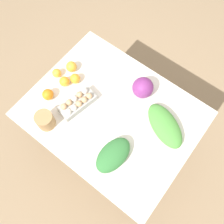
{
  "coord_description": "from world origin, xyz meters",
  "views": [
    {
      "loc": [
        0.41,
        -0.53,
        2.33
      ],
      "look_at": [
        0.0,
        0.0,
        0.74
      ],
      "focal_mm": 40.0,
      "sensor_mm": 36.0,
      "label": 1
    }
  ],
  "objects_px": {
    "orange_2": "(57,73)",
    "orange_4": "(48,95)",
    "orange_3": "(71,67)",
    "egg_carton": "(77,103)",
    "cabbage_purple": "(143,88)",
    "greens_bunch_chard": "(165,126)",
    "paper_bag": "(45,120)",
    "orange_0": "(64,81)",
    "greens_bunch_dandelion": "(113,155)",
    "orange_1": "(75,79)"
  },
  "relations": [
    {
      "from": "egg_carton",
      "to": "orange_0",
      "type": "distance_m",
      "value": 0.2
    },
    {
      "from": "cabbage_purple",
      "to": "orange_4",
      "type": "xyz_separation_m",
      "value": [
        -0.5,
        -0.44,
        -0.03
      ]
    },
    {
      "from": "cabbage_purple",
      "to": "greens_bunch_chard",
      "type": "height_order",
      "value": "cabbage_purple"
    },
    {
      "from": "egg_carton",
      "to": "orange_2",
      "type": "relative_size",
      "value": 4.3
    },
    {
      "from": "orange_2",
      "to": "orange_3",
      "type": "height_order",
      "value": "orange_3"
    },
    {
      "from": "orange_1",
      "to": "orange_3",
      "type": "bearing_deg",
      "value": 146.32
    },
    {
      "from": "orange_4",
      "to": "cabbage_purple",
      "type": "bearing_deg",
      "value": 40.87
    },
    {
      "from": "orange_2",
      "to": "paper_bag",
      "type": "bearing_deg",
      "value": -57.82
    },
    {
      "from": "egg_carton",
      "to": "orange_3",
      "type": "distance_m",
      "value": 0.3
    },
    {
      "from": "paper_bag",
      "to": "orange_3",
      "type": "distance_m",
      "value": 0.46
    },
    {
      "from": "greens_bunch_chard",
      "to": "orange_3",
      "type": "bearing_deg",
      "value": -177.76
    },
    {
      "from": "orange_0",
      "to": "orange_1",
      "type": "relative_size",
      "value": 1.0
    },
    {
      "from": "cabbage_purple",
      "to": "greens_bunch_dandelion",
      "type": "height_order",
      "value": "cabbage_purple"
    },
    {
      "from": "greens_bunch_chard",
      "to": "orange_2",
      "type": "distance_m",
      "value": 0.87
    },
    {
      "from": "paper_bag",
      "to": "orange_0",
      "type": "distance_m",
      "value": 0.33
    },
    {
      "from": "egg_carton",
      "to": "greens_bunch_chard",
      "type": "distance_m",
      "value": 0.62
    },
    {
      "from": "egg_carton",
      "to": "orange_0",
      "type": "relative_size",
      "value": 3.85
    },
    {
      "from": "egg_carton",
      "to": "orange_3",
      "type": "bearing_deg",
      "value": 60.22
    },
    {
      "from": "orange_1",
      "to": "orange_3",
      "type": "distance_m",
      "value": 0.11
    },
    {
      "from": "egg_carton",
      "to": "orange_3",
      "type": "height_order",
      "value": "egg_carton"
    },
    {
      "from": "cabbage_purple",
      "to": "egg_carton",
      "type": "relative_size",
      "value": 0.53
    },
    {
      "from": "orange_1",
      "to": "orange_4",
      "type": "bearing_deg",
      "value": -106.69
    },
    {
      "from": "greens_bunch_dandelion",
      "to": "cabbage_purple",
      "type": "bearing_deg",
      "value": 103.91
    },
    {
      "from": "orange_1",
      "to": "orange_3",
      "type": "xyz_separation_m",
      "value": [
        -0.09,
        0.06,
        0.0
      ]
    },
    {
      "from": "egg_carton",
      "to": "orange_4",
      "type": "bearing_deg",
      "value": 121.43
    },
    {
      "from": "orange_2",
      "to": "orange_3",
      "type": "distance_m",
      "value": 0.12
    },
    {
      "from": "greens_bunch_dandelion",
      "to": "orange_3",
      "type": "relative_size",
      "value": 3.38
    },
    {
      "from": "orange_4",
      "to": "greens_bunch_dandelion",
      "type": "bearing_deg",
      "value": -5.51
    },
    {
      "from": "egg_carton",
      "to": "orange_2",
      "type": "bearing_deg",
      "value": 82.7
    },
    {
      "from": "cabbage_purple",
      "to": "egg_carton",
      "type": "distance_m",
      "value": 0.47
    },
    {
      "from": "egg_carton",
      "to": "orange_1",
      "type": "bearing_deg",
      "value": 56.34
    },
    {
      "from": "greens_bunch_dandelion",
      "to": "orange_3",
      "type": "bearing_deg",
      "value": 152.69
    },
    {
      "from": "orange_1",
      "to": "greens_bunch_dandelion",
      "type": "bearing_deg",
      "value": -26.24
    },
    {
      "from": "orange_0",
      "to": "orange_2",
      "type": "relative_size",
      "value": 1.12
    },
    {
      "from": "greens_bunch_dandelion",
      "to": "orange_4",
      "type": "distance_m",
      "value": 0.63
    },
    {
      "from": "greens_bunch_dandelion",
      "to": "greens_bunch_chard",
      "type": "bearing_deg",
      "value": 67.76
    },
    {
      "from": "greens_bunch_chard",
      "to": "orange_0",
      "type": "bearing_deg",
      "value": -168.41
    },
    {
      "from": "cabbage_purple",
      "to": "paper_bag",
      "type": "relative_size",
      "value": 1.22
    },
    {
      "from": "greens_bunch_chard",
      "to": "greens_bunch_dandelion",
      "type": "relative_size",
      "value": 1.27
    },
    {
      "from": "orange_4",
      "to": "orange_1",
      "type": "bearing_deg",
      "value": 73.31
    },
    {
      "from": "cabbage_purple",
      "to": "greens_bunch_dandelion",
      "type": "xyz_separation_m",
      "value": [
        0.12,
        -0.5,
        -0.03
      ]
    },
    {
      "from": "cabbage_purple",
      "to": "greens_bunch_dandelion",
      "type": "relative_size",
      "value": 0.56
    },
    {
      "from": "orange_4",
      "to": "orange_2",
      "type": "bearing_deg",
      "value": 113.92
    },
    {
      "from": "greens_bunch_chard",
      "to": "orange_4",
      "type": "relative_size",
      "value": 4.23
    },
    {
      "from": "cabbage_purple",
      "to": "orange_1",
      "type": "distance_m",
      "value": 0.49
    },
    {
      "from": "paper_bag",
      "to": "orange_2",
      "type": "distance_m",
      "value": 0.39
    },
    {
      "from": "orange_0",
      "to": "orange_4",
      "type": "bearing_deg",
      "value": -97.24
    },
    {
      "from": "orange_2",
      "to": "orange_4",
      "type": "xyz_separation_m",
      "value": [
        0.08,
        -0.17,
        0.01
      ]
    },
    {
      "from": "orange_0",
      "to": "orange_4",
      "type": "height_order",
      "value": "orange_4"
    },
    {
      "from": "orange_0",
      "to": "paper_bag",
      "type": "bearing_deg",
      "value": -70.22
    }
  ]
}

